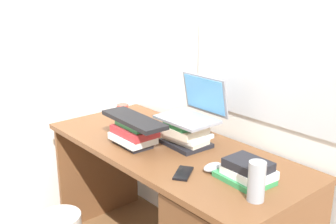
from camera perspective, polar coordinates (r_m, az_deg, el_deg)
The scene contains 11 objects.
wall_back at distance 2.29m, azimuth 7.70°, elevation 10.72°, with size 6.00×0.06×2.60m.
wall_left at distance 2.79m, azimuth -12.29°, elevation 11.71°, with size 0.05×6.00×2.60m, color silver.
book_stack_tall at distance 2.17m, azimuth 2.43°, elevation -3.01°, with size 0.25×0.21×0.14m.
book_stack_keyboard_riser at distance 2.19m, azimuth -4.71°, elevation -2.94°, with size 0.24×0.17×0.13m.
book_stack_side at distance 1.83m, azimuth 10.80°, elevation -8.05°, with size 0.25×0.18×0.10m.
laptop at distance 2.17m, azimuth 3.66°, elevation 0.44°, with size 0.30×0.26×0.22m.
keyboard at distance 2.16m, azimuth -4.72°, elevation -1.04°, with size 0.42×0.14×0.02m, color black.
computer_mouse at distance 1.92m, azimuth 6.18°, elevation -7.53°, with size 0.06×0.10×0.04m, color #A5A8AD.
mug at distance 2.63m, azimuth -6.20°, elevation 0.12°, with size 0.11×0.08×0.09m.
water_bottle at distance 1.68m, azimuth 12.05°, elevation -9.30°, with size 0.07×0.07×0.16m, color #999EA5.
cell_phone at distance 1.88m, azimuth 2.12°, elevation -8.39°, with size 0.07×0.14×0.01m, color black.
Camera 1 is at (1.52, -1.32, 1.57)m, focal length 44.43 mm.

